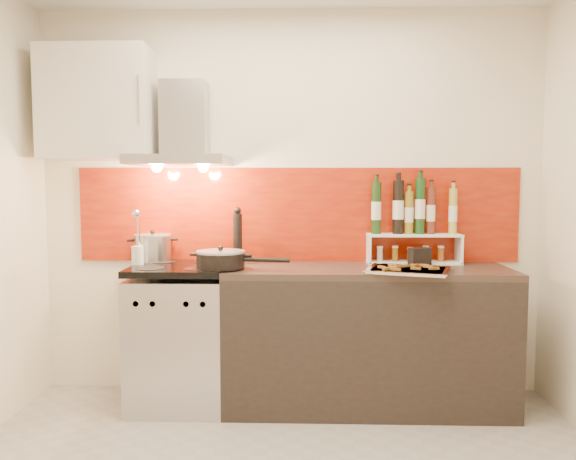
{
  "coord_description": "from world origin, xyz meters",
  "views": [
    {
      "loc": [
        0.1,
        -2.45,
        1.42
      ],
      "look_at": [
        0.0,
        0.95,
        1.15
      ],
      "focal_mm": 35.0,
      "sensor_mm": 36.0,
      "label": 1
    }
  ],
  "objects_px": {
    "range_stove": "(181,337)",
    "stock_pot": "(153,248)",
    "pepper_mill": "(238,236)",
    "counter": "(366,337)",
    "saute_pan": "(222,259)",
    "baking_tray": "(408,270)"
  },
  "relations": [
    {
      "from": "counter",
      "to": "stock_pot",
      "type": "relative_size",
      "value": 7.22
    },
    {
      "from": "pepper_mill",
      "to": "baking_tray",
      "type": "distance_m",
      "value": 1.13
    },
    {
      "from": "saute_pan",
      "to": "baking_tray",
      "type": "height_order",
      "value": "saute_pan"
    },
    {
      "from": "range_stove",
      "to": "baking_tray",
      "type": "xyz_separation_m",
      "value": [
        1.42,
        -0.18,
        0.47
      ]
    },
    {
      "from": "stock_pot",
      "to": "saute_pan",
      "type": "distance_m",
      "value": 0.6
    },
    {
      "from": "baking_tray",
      "to": "pepper_mill",
      "type": "bearing_deg",
      "value": 162.54
    },
    {
      "from": "pepper_mill",
      "to": "baking_tray",
      "type": "height_order",
      "value": "pepper_mill"
    },
    {
      "from": "range_stove",
      "to": "saute_pan",
      "type": "relative_size",
      "value": 1.55
    },
    {
      "from": "counter",
      "to": "pepper_mill",
      "type": "distance_m",
      "value": 1.06
    },
    {
      "from": "range_stove",
      "to": "baking_tray",
      "type": "relative_size",
      "value": 1.61
    },
    {
      "from": "saute_pan",
      "to": "range_stove",
      "type": "bearing_deg",
      "value": 160.05
    },
    {
      "from": "counter",
      "to": "saute_pan",
      "type": "relative_size",
      "value": 3.07
    },
    {
      "from": "counter",
      "to": "pepper_mill",
      "type": "xyz_separation_m",
      "value": [
        -0.84,
        0.15,
        0.63
      ]
    },
    {
      "from": "stock_pot",
      "to": "baking_tray",
      "type": "bearing_deg",
      "value": -13.02
    },
    {
      "from": "range_stove",
      "to": "stock_pot",
      "type": "bearing_deg",
      "value": 138.84
    },
    {
      "from": "stock_pot",
      "to": "pepper_mill",
      "type": "bearing_deg",
      "value": -4.5
    },
    {
      "from": "range_stove",
      "to": "baking_tray",
      "type": "distance_m",
      "value": 1.51
    },
    {
      "from": "stock_pot",
      "to": "pepper_mill",
      "type": "distance_m",
      "value": 0.59
    },
    {
      "from": "saute_pan",
      "to": "pepper_mill",
      "type": "distance_m",
      "value": 0.29
    },
    {
      "from": "range_stove",
      "to": "stock_pot",
      "type": "xyz_separation_m",
      "value": [
        -0.23,
        0.2,
        0.56
      ]
    },
    {
      "from": "pepper_mill",
      "to": "range_stove",
      "type": "bearing_deg",
      "value": -157.03
    },
    {
      "from": "stock_pot",
      "to": "pepper_mill",
      "type": "height_order",
      "value": "pepper_mill"
    }
  ]
}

